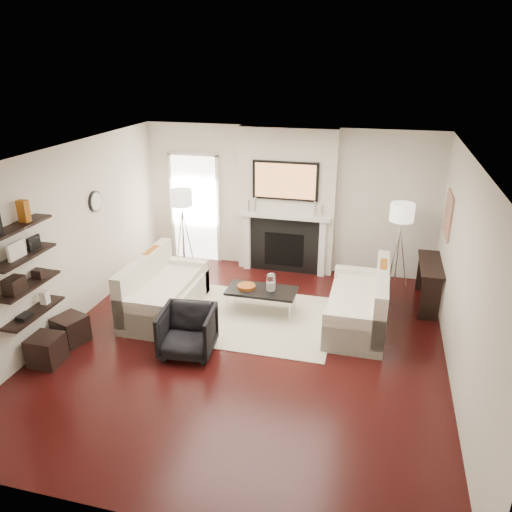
% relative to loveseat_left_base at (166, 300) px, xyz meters
% --- Properties ---
extents(room_envelope, '(6.00, 6.00, 6.00)m').
position_rel_loveseat_left_base_xyz_m(room_envelope, '(1.52, -0.66, 1.14)').
color(room_envelope, black).
rests_on(room_envelope, ground).
extents(chimney_breast, '(1.80, 0.25, 2.70)m').
position_rel_loveseat_left_base_xyz_m(chimney_breast, '(1.52, 2.21, 1.14)').
color(chimney_breast, silver).
rests_on(chimney_breast, floor).
extents(fireplace_surround, '(1.30, 0.02, 1.04)m').
position_rel_loveseat_left_base_xyz_m(fireplace_surround, '(1.52, 2.08, 0.31)').
color(fireplace_surround, black).
rests_on(fireplace_surround, floor).
extents(firebox, '(0.75, 0.02, 0.65)m').
position_rel_loveseat_left_base_xyz_m(firebox, '(1.52, 2.07, 0.24)').
color(firebox, black).
rests_on(firebox, floor).
extents(mantel_pilaster_l, '(0.12, 0.08, 1.10)m').
position_rel_loveseat_left_base_xyz_m(mantel_pilaster_l, '(0.80, 2.05, 0.34)').
color(mantel_pilaster_l, white).
rests_on(mantel_pilaster_l, floor).
extents(mantel_pilaster_r, '(0.12, 0.08, 1.10)m').
position_rel_loveseat_left_base_xyz_m(mantel_pilaster_r, '(2.24, 2.05, 0.34)').
color(mantel_pilaster_r, white).
rests_on(mantel_pilaster_r, floor).
extents(mantel_shelf, '(1.70, 0.18, 0.07)m').
position_rel_loveseat_left_base_xyz_m(mantel_shelf, '(1.52, 2.03, 0.91)').
color(mantel_shelf, white).
rests_on(mantel_shelf, chimney_breast).
extents(tv_body, '(1.20, 0.06, 0.70)m').
position_rel_loveseat_left_base_xyz_m(tv_body, '(1.52, 2.05, 1.57)').
color(tv_body, black).
rests_on(tv_body, chimney_breast).
extents(tv_screen, '(1.10, 0.00, 0.62)m').
position_rel_loveseat_left_base_xyz_m(tv_screen, '(1.52, 2.02, 1.57)').
color(tv_screen, '#BF723F').
rests_on(tv_screen, tv_body).
extents(candlestick_l_tall, '(0.04, 0.04, 0.30)m').
position_rel_loveseat_left_base_xyz_m(candlestick_l_tall, '(0.97, 2.04, 1.09)').
color(candlestick_l_tall, silver).
rests_on(candlestick_l_tall, mantel_shelf).
extents(candlestick_l_short, '(0.04, 0.04, 0.24)m').
position_rel_loveseat_left_base_xyz_m(candlestick_l_short, '(0.84, 2.04, 1.06)').
color(candlestick_l_short, silver).
rests_on(candlestick_l_short, mantel_shelf).
extents(candlestick_r_tall, '(0.04, 0.04, 0.30)m').
position_rel_loveseat_left_base_xyz_m(candlestick_r_tall, '(2.07, 2.04, 1.09)').
color(candlestick_r_tall, silver).
rests_on(candlestick_r_tall, mantel_shelf).
extents(candlestick_r_short, '(0.04, 0.04, 0.24)m').
position_rel_loveseat_left_base_xyz_m(candlestick_r_short, '(2.20, 2.04, 1.06)').
color(candlestick_r_short, silver).
rests_on(candlestick_r_short, mantel_shelf).
extents(hallway_panel, '(0.90, 0.02, 2.10)m').
position_rel_loveseat_left_base_xyz_m(hallway_panel, '(-0.33, 2.32, 0.84)').
color(hallway_panel, white).
rests_on(hallway_panel, floor).
extents(door_trim_l, '(0.06, 0.06, 2.16)m').
position_rel_loveseat_left_base_xyz_m(door_trim_l, '(-0.81, 2.30, 0.84)').
color(door_trim_l, white).
rests_on(door_trim_l, floor).
extents(door_trim_r, '(0.06, 0.06, 2.16)m').
position_rel_loveseat_left_base_xyz_m(door_trim_r, '(0.15, 2.30, 0.84)').
color(door_trim_r, white).
rests_on(door_trim_r, floor).
extents(door_trim_top, '(1.02, 0.06, 0.06)m').
position_rel_loveseat_left_base_xyz_m(door_trim_top, '(-0.33, 2.30, 1.92)').
color(door_trim_top, white).
rests_on(door_trim_top, wall_back).
extents(rug, '(2.60, 2.00, 0.01)m').
position_rel_loveseat_left_base_xyz_m(rug, '(1.37, 0.14, -0.20)').
color(rug, beige).
rests_on(rug, floor).
extents(loveseat_left_base, '(0.85, 1.80, 0.42)m').
position_rel_loveseat_left_base_xyz_m(loveseat_left_base, '(0.00, 0.00, 0.00)').
color(loveseat_left_base, silver).
rests_on(loveseat_left_base, floor).
extents(loveseat_left_back, '(0.18, 1.80, 0.80)m').
position_rel_loveseat_left_base_xyz_m(loveseat_left_back, '(-0.33, 0.00, 0.32)').
color(loveseat_left_back, silver).
rests_on(loveseat_left_back, floor).
extents(loveseat_left_arm_n, '(0.85, 0.18, 0.60)m').
position_rel_loveseat_left_base_xyz_m(loveseat_left_arm_n, '(0.00, -0.81, 0.09)').
color(loveseat_left_arm_n, silver).
rests_on(loveseat_left_arm_n, floor).
extents(loveseat_left_arm_s, '(0.85, 0.18, 0.60)m').
position_rel_loveseat_left_base_xyz_m(loveseat_left_arm_s, '(0.00, 0.81, 0.09)').
color(loveseat_left_arm_s, silver).
rests_on(loveseat_left_arm_s, floor).
extents(loveseat_left_cushion, '(0.63, 1.44, 0.10)m').
position_rel_loveseat_left_base_xyz_m(loveseat_left_cushion, '(0.05, -0.00, 0.26)').
color(loveseat_left_cushion, silver).
rests_on(loveseat_left_cushion, loveseat_left_base).
extents(pillow_left_orange, '(0.10, 0.42, 0.42)m').
position_rel_loveseat_left_base_xyz_m(pillow_left_orange, '(-0.33, 0.30, 0.52)').
color(pillow_left_orange, '#A35814').
rests_on(pillow_left_orange, loveseat_left_cushion).
extents(pillow_left_charcoal, '(0.10, 0.40, 0.40)m').
position_rel_loveseat_left_base_xyz_m(pillow_left_charcoal, '(-0.33, -0.30, 0.51)').
color(pillow_left_charcoal, black).
rests_on(pillow_left_charcoal, loveseat_left_cushion).
extents(loveseat_right_base, '(0.85, 1.80, 0.42)m').
position_rel_loveseat_left_base_xyz_m(loveseat_right_base, '(3.00, 0.33, 0.00)').
color(loveseat_right_base, silver).
rests_on(loveseat_right_base, floor).
extents(loveseat_right_back, '(0.18, 1.80, 0.80)m').
position_rel_loveseat_left_base_xyz_m(loveseat_right_back, '(3.33, 0.33, 0.32)').
color(loveseat_right_back, silver).
rests_on(loveseat_right_back, floor).
extents(loveseat_right_arm_n, '(0.85, 0.18, 0.60)m').
position_rel_loveseat_left_base_xyz_m(loveseat_right_arm_n, '(3.00, -0.48, 0.09)').
color(loveseat_right_arm_n, silver).
rests_on(loveseat_right_arm_n, floor).
extents(loveseat_right_arm_s, '(0.85, 0.18, 0.60)m').
position_rel_loveseat_left_base_xyz_m(loveseat_right_arm_s, '(3.00, 1.14, 0.09)').
color(loveseat_right_arm_s, silver).
rests_on(loveseat_right_arm_s, floor).
extents(loveseat_right_cushion, '(0.63, 1.44, 0.10)m').
position_rel_loveseat_left_base_xyz_m(loveseat_right_cushion, '(2.95, 0.33, 0.26)').
color(loveseat_right_cushion, silver).
rests_on(loveseat_right_cushion, loveseat_right_base).
extents(pillow_right_orange, '(0.10, 0.42, 0.42)m').
position_rel_loveseat_left_base_xyz_m(pillow_right_orange, '(3.33, 0.63, 0.52)').
color(pillow_right_orange, '#A35814').
rests_on(pillow_right_orange, loveseat_right_cushion).
extents(pillow_right_charcoal, '(0.10, 0.40, 0.40)m').
position_rel_loveseat_left_base_xyz_m(pillow_right_charcoal, '(3.33, 0.03, 0.51)').
color(pillow_right_charcoal, black).
rests_on(pillow_right_charcoal, loveseat_right_cushion).
extents(coffee_table, '(1.10, 0.55, 0.04)m').
position_rel_loveseat_left_base_xyz_m(coffee_table, '(1.50, 0.34, 0.19)').
color(coffee_table, black).
rests_on(coffee_table, floor).
extents(coffee_leg_nw, '(0.02, 0.02, 0.38)m').
position_rel_loveseat_left_base_xyz_m(coffee_leg_nw, '(1.00, 0.12, -0.02)').
color(coffee_leg_nw, silver).
rests_on(coffee_leg_nw, floor).
extents(coffee_leg_ne, '(0.02, 0.02, 0.38)m').
position_rel_loveseat_left_base_xyz_m(coffee_leg_ne, '(2.00, 0.12, -0.02)').
color(coffee_leg_ne, silver).
rests_on(coffee_leg_ne, floor).
extents(coffee_leg_sw, '(0.02, 0.02, 0.38)m').
position_rel_loveseat_left_base_xyz_m(coffee_leg_sw, '(1.00, 0.56, -0.02)').
color(coffee_leg_sw, silver).
rests_on(coffee_leg_sw, floor).
extents(coffee_leg_se, '(0.02, 0.02, 0.38)m').
position_rel_loveseat_left_base_xyz_m(coffee_leg_se, '(2.00, 0.56, -0.02)').
color(coffee_leg_se, silver).
rests_on(coffee_leg_se, floor).
extents(hurricane_glass, '(0.15, 0.15, 0.26)m').
position_rel_loveseat_left_base_xyz_m(hurricane_glass, '(1.65, 0.34, 0.35)').
color(hurricane_glass, white).
rests_on(hurricane_glass, coffee_table).
extents(hurricane_candle, '(0.10, 0.10, 0.15)m').
position_rel_loveseat_left_base_xyz_m(hurricane_candle, '(1.65, 0.34, 0.29)').
color(hurricane_candle, white).
rests_on(hurricane_candle, coffee_table).
extents(copper_bowl, '(0.29, 0.29, 0.05)m').
position_rel_loveseat_left_base_xyz_m(copper_bowl, '(1.25, 0.34, 0.24)').
color(copper_bowl, '#C76721').
rests_on(copper_bowl, coffee_table).
extents(armchair, '(0.78, 0.74, 0.73)m').
position_rel_loveseat_left_base_xyz_m(armchair, '(0.79, -1.03, 0.16)').
color(armchair, black).
rests_on(armchair, floor).
extents(lamp_left_post, '(0.02, 0.02, 1.20)m').
position_rel_loveseat_left_base_xyz_m(lamp_left_post, '(-0.33, 1.65, 0.39)').
color(lamp_left_post, silver).
rests_on(lamp_left_post, floor).
extents(lamp_left_shade, '(0.40, 0.40, 0.30)m').
position_rel_loveseat_left_base_xyz_m(lamp_left_shade, '(-0.33, 1.65, 1.24)').
color(lamp_left_shade, white).
rests_on(lamp_left_shade, lamp_left_post).
extents(lamp_left_leg_a, '(0.25, 0.02, 1.23)m').
position_rel_loveseat_left_base_xyz_m(lamp_left_leg_a, '(-0.22, 1.65, 0.39)').
color(lamp_left_leg_a, silver).
rests_on(lamp_left_leg_a, floor).
extents(lamp_left_leg_b, '(0.14, 0.22, 1.23)m').
position_rel_loveseat_left_base_xyz_m(lamp_left_leg_b, '(-0.39, 1.74, 0.39)').
color(lamp_left_leg_b, silver).
rests_on(lamp_left_leg_b, floor).
extents(lamp_left_leg_c, '(0.14, 0.22, 1.23)m').
position_rel_loveseat_left_base_xyz_m(lamp_left_leg_c, '(-0.39, 1.55, 0.39)').
color(lamp_left_leg_c, silver).
rests_on(lamp_left_leg_c, floor).
extents(lamp_right_post, '(0.02, 0.02, 1.20)m').
position_rel_loveseat_left_base_xyz_m(lamp_right_post, '(3.57, 1.70, 0.39)').
color(lamp_right_post, silver).
rests_on(lamp_right_post, floor).
extents(lamp_right_shade, '(0.40, 0.40, 0.30)m').
position_rel_loveseat_left_base_xyz_m(lamp_right_shade, '(3.57, 1.70, 1.24)').
color(lamp_right_shade, white).
rests_on(lamp_right_shade, lamp_right_post).
extents(lamp_right_leg_a, '(0.25, 0.02, 1.23)m').
position_rel_loveseat_left_base_xyz_m(lamp_right_leg_a, '(3.68, 1.70, 0.39)').
color(lamp_right_leg_a, silver).
rests_on(lamp_right_leg_a, floor).
extents(lamp_right_leg_b, '(0.14, 0.22, 1.23)m').
position_rel_loveseat_left_base_xyz_m(lamp_right_leg_b, '(3.51, 1.80, 0.39)').
color(lamp_right_leg_b, silver).
rests_on(lamp_right_leg_b, floor).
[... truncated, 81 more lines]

